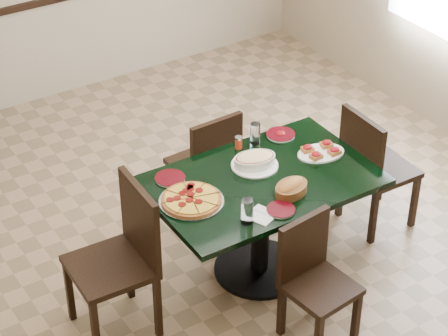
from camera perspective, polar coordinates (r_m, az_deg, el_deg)
floor at (r=6.01m, az=-0.29°, el=-5.94°), size 5.50×5.50×0.00m
main_table at (r=5.57m, az=2.44°, el=-2.25°), size 1.43×0.93×0.75m
chair_far at (r=6.10m, az=-1.02°, el=0.43°), size 0.42×0.42×0.87m
chair_near at (r=5.23m, az=5.82°, el=-6.91°), size 0.42×0.42×0.81m
chair_right at (r=6.10m, az=9.62°, el=0.26°), size 0.44×0.44×0.92m
chair_left at (r=5.22m, az=-6.57°, el=-5.42°), size 0.49×0.49×1.00m
pepperoni_pizza at (r=5.25m, az=-2.15°, el=-2.08°), size 0.40×0.40×0.04m
lasagna_casserole at (r=5.56m, az=2.02°, el=0.52°), size 0.31×0.30×0.09m
bread_basket at (r=5.33m, az=4.41°, el=-1.30°), size 0.28×0.22×0.10m
bruschetta_platter at (r=5.72m, az=6.35°, el=1.10°), size 0.36×0.28×0.05m
side_plate_near at (r=5.20m, az=3.73°, el=-2.73°), size 0.17×0.17×0.02m
side_plate_far_r at (r=5.90m, az=3.72°, el=2.21°), size 0.20×0.20×0.03m
side_plate_far_l at (r=5.46m, az=-3.54°, el=-0.67°), size 0.19×0.19×0.02m
napkin_setting at (r=5.16m, az=2.50°, el=-3.08°), size 0.20×0.20×0.01m
water_glass_a at (r=5.78m, az=2.05°, el=2.28°), size 0.07×0.07×0.14m
water_glass_b at (r=5.06m, az=1.52°, el=-2.83°), size 0.07×0.07×0.16m
pepper_shaker at (r=5.73m, az=0.96°, el=1.68°), size 0.05×0.05×0.09m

